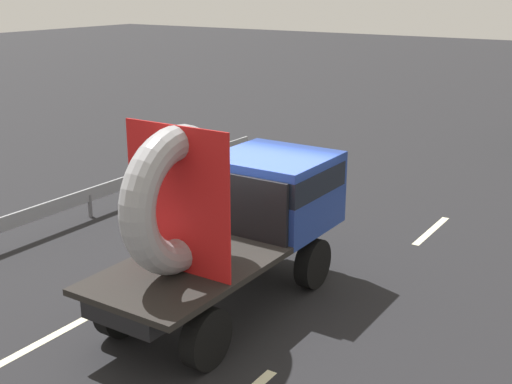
% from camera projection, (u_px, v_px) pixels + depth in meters
% --- Properties ---
extents(ground_plane, '(120.00, 120.00, 0.00)m').
position_uv_depth(ground_plane, '(251.00, 286.00, 12.28)').
color(ground_plane, black).
extents(flatbed_truck, '(2.02, 5.13, 3.40)m').
position_uv_depth(flatbed_truck, '(242.00, 209.00, 11.36)').
color(flatbed_truck, black).
rests_on(flatbed_truck, ground_plane).
extents(guardrail, '(0.10, 10.74, 0.71)m').
position_uv_depth(guardrail, '(129.00, 182.00, 16.81)').
color(guardrail, gray).
rests_on(guardrail, ground_plane).
extents(lane_dash_left_near, '(0.16, 2.27, 0.01)m').
position_uv_depth(lane_dash_left_near, '(42.00, 341.00, 10.35)').
color(lane_dash_left_near, beige).
rests_on(lane_dash_left_near, ground_plane).
extents(lane_dash_left_far, '(0.16, 2.79, 0.01)m').
position_uv_depth(lane_dash_left_far, '(311.00, 197.00, 17.32)').
color(lane_dash_left_far, beige).
rests_on(lane_dash_left_far, ground_plane).
extents(lane_dash_right_far, '(0.16, 2.06, 0.01)m').
position_uv_depth(lane_dash_right_far, '(431.00, 231.00, 15.00)').
color(lane_dash_right_far, beige).
rests_on(lane_dash_right_far, ground_plane).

